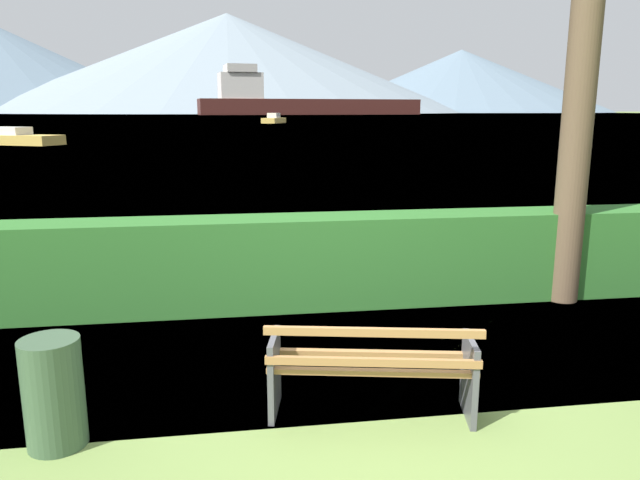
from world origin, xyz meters
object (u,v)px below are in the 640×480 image
Objects in this scene: trash_bin at (54,393)px; fishing_boat_near at (274,119)px; park_bench at (371,368)px; sailboat_mid at (9,138)px; cargo_ship_large at (295,101)px.

fishing_boat_near is (9.87, 111.61, 0.24)m from trash_bin.
park_bench is at bearing -93.80° from fishing_boat_near.
trash_bin is at bearing -71.29° from sailboat_mid.
fishing_boat_near reaches higher than sailboat_mid.
trash_bin is at bearing -95.05° from fishing_boat_near.
fishing_boat_near is at bearing 70.38° from sailboat_mid.
fishing_boat_near is at bearing 86.20° from park_bench.
trash_bin is 45.45m from sailboat_mid.
fishing_boat_near is (7.41, 111.54, 0.24)m from park_bench.
sailboat_mid reaches higher than trash_bin.
trash_bin is 303.11m from cargo_ship_large.
cargo_ship_large is 13.00× the size of fishing_boat_near.
cargo_ship_large reaches higher than park_bench.
cargo_ship_large reaches higher than sailboat_mid.
cargo_ship_large is at bearing 83.46° from trash_bin.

